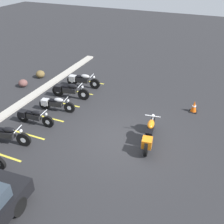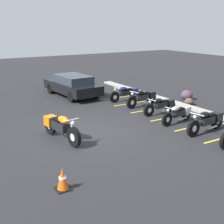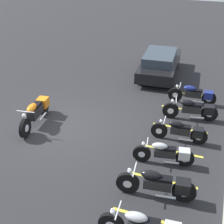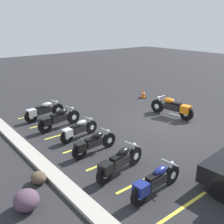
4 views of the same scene
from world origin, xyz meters
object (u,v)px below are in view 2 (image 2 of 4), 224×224
parked_bike_4 (208,121)px  parked_bike_0 (126,93)px  parked_bike_1 (143,97)px  landscape_rock_2 (187,95)px  car_black (72,85)px  motorcycle_orange_featured (60,126)px  parked_bike_2 (162,105)px  traffic_cone (63,179)px  parked_bike_3 (179,113)px  landscape_rock_3 (189,101)px

parked_bike_4 → parked_bike_0: bearing=-98.9°
parked_bike_1 → landscape_rock_2: parked_bike_1 is taller
parked_bike_1 → landscape_rock_2: (0.24, 2.96, -0.18)m
car_black → motorcycle_orange_featured: bearing=147.8°
parked_bike_2 → car_black: car_black is taller
parked_bike_1 → parked_bike_2: (1.70, -0.17, -0.04)m
parked_bike_2 → parked_bike_4: (3.03, -0.14, 0.05)m
parked_bike_2 → traffic_cone: size_ratio=3.29×
motorcycle_orange_featured → parked_bike_2: bearing=89.2°
landscape_rock_2 → parked_bike_2: bearing=-64.9°
parked_bike_1 → car_black: (-4.08, -2.28, 0.22)m
motorcycle_orange_featured → parked_bike_2: (-0.70, 5.58, -0.09)m
parked_bike_2 → parked_bike_4: parked_bike_4 is taller
motorcycle_orange_featured → car_black: size_ratio=0.56×
parked_bike_2 → landscape_rock_2: parked_bike_2 is taller
parked_bike_0 → parked_bike_1: 1.45m
parked_bike_0 → traffic_cone: size_ratio=3.38×
landscape_rock_2 → parked_bike_0: bearing=-118.8°
parked_bike_2 → parked_bike_3: bearing=76.5°
parked_bike_1 → car_black: size_ratio=0.49×
parked_bike_1 → parked_bike_4: 4.74m
motorcycle_orange_featured → landscape_rock_3: bearing=90.9°
parked_bike_1 → parked_bike_4: parked_bike_4 is taller
motorcycle_orange_featured → traffic_cone: size_ratio=4.01×
parked_bike_2 → parked_bike_0: bearing=-94.6°
landscape_rock_3 → traffic_cone: traffic_cone is taller
parked_bike_0 → car_black: 3.41m
parked_bike_2 → car_black: 6.16m
landscape_rock_3 → parked_bike_3: bearing=-52.8°
car_black → traffic_cone: bearing=150.2°
parked_bike_0 → parked_bike_3: bearing=82.4°
parked_bike_1 → traffic_cone: bearing=29.8°
parked_bike_2 → parked_bike_1: bearing=-99.3°
parked_bike_1 → landscape_rock_3: (1.17, 2.22, -0.27)m
parked_bike_0 → traffic_cone: bearing=42.8°
motorcycle_orange_featured → landscape_rock_2: motorcycle_orange_featured is taller
parked_bike_0 → parked_bike_2: bearing=85.2°
parked_bike_3 → car_black: 7.49m
car_black → landscape_rock_2: size_ratio=6.41×
car_black → parked_bike_1: bearing=-154.8°
landscape_rock_2 → car_black: bearing=-129.5°
parked_bike_3 → traffic_cone: bearing=12.7°
parked_bike_4 → parked_bike_2: bearing=-99.7°
parked_bike_2 → car_black: bearing=-73.6°
parked_bike_1 → traffic_cone: size_ratio=3.54×
motorcycle_orange_featured → parked_bike_0: motorcycle_orange_featured is taller
parked_bike_1 → parked_bike_4: (4.73, -0.31, 0.01)m
parked_bike_3 → landscape_rock_2: (-2.94, 3.39, -0.13)m
parked_bike_3 → motorcycle_orange_featured: bearing=-18.1°
motorcycle_orange_featured → parked_bike_0: (-3.85, 5.64, -0.08)m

